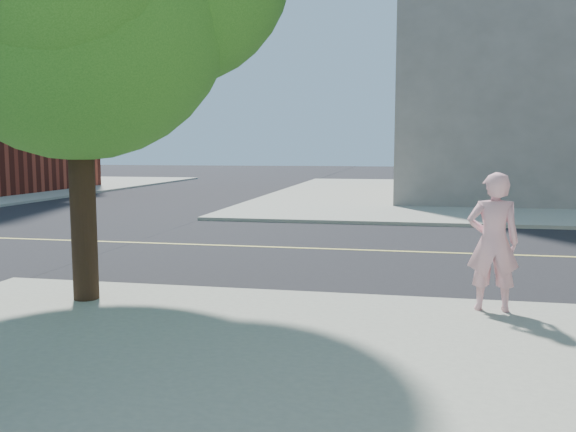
# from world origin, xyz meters

# --- Properties ---
(ground) EXTENTS (140.00, 140.00, 0.00)m
(ground) POSITION_xyz_m (0.00, 0.00, 0.00)
(ground) COLOR black
(ground) RESTS_ON ground
(road_ew) EXTENTS (140.00, 9.00, 0.01)m
(road_ew) POSITION_xyz_m (0.00, 4.50, 0.01)
(road_ew) COLOR black
(road_ew) RESTS_ON ground
(man_on_phone) EXTENTS (0.68, 0.45, 1.85)m
(man_on_phone) POSITION_xyz_m (6.59, -0.56, 1.04)
(man_on_phone) COLOR #EBA4AE
(man_on_phone) RESTS_ON sidewalk_se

